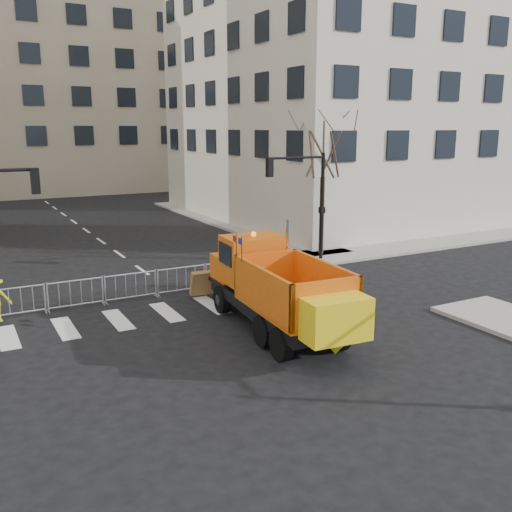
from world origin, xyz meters
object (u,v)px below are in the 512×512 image
plow_truck (278,287)px  cop_c (255,276)px  cop_a (260,271)px  newspaper_box (250,257)px  cop_b (241,269)px

plow_truck → cop_c: bearing=-12.7°
cop_a → newspaper_box: size_ratio=1.61×
cop_b → newspaper_box: cop_b is taller
cop_c → cop_b: bearing=-149.2°
cop_a → newspaper_box: bearing=-108.8°
cop_a → cop_c: bearing=53.6°
cop_a → cop_c: cop_c is taller
plow_truck → newspaper_box: plow_truck is taller
cop_c → newspaper_box: (1.86, 3.99, -0.26)m
plow_truck → cop_b: 5.39m
plow_truck → cop_b: size_ratio=5.38×
cop_b → cop_c: 1.68m
cop_a → cop_c: size_ratio=0.92×
cop_a → cop_c: 1.03m
plow_truck → cop_b: (1.30, 5.19, -0.70)m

